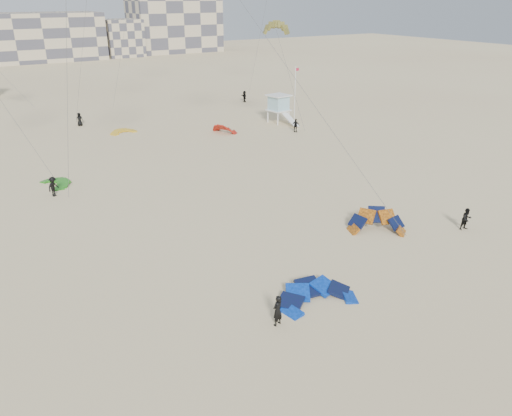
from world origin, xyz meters
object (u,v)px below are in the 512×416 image
kite_ground_orange (376,231)px  lifeguard_tower_near (279,109)px  kitesurfer_main (277,311)px  kite_ground_blue (317,301)px

kite_ground_orange → lifeguard_tower_near: size_ratio=0.78×
kitesurfer_main → lifeguard_tower_near: (25.85, 37.64, 0.99)m
kite_ground_blue → kite_ground_orange: 10.69m
kite_ground_orange → kite_ground_blue: bearing=-115.7°
kitesurfer_main → lifeguard_tower_near: bearing=-140.3°
kite_ground_blue → kite_ground_orange: size_ratio=1.14×
kite_ground_orange → kitesurfer_main: kite_ground_orange is taller
kite_ground_blue → kitesurfer_main: 3.37m
kite_ground_blue → kite_ground_orange: bearing=36.2°
kitesurfer_main → lifeguard_tower_near: lifeguard_tower_near is taller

